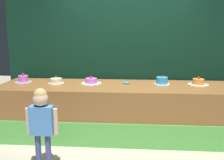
{
  "coord_description": "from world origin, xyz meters",
  "views": [
    {
      "loc": [
        0.09,
        -3.55,
        1.72
      ],
      "look_at": [
        -0.22,
        0.31,
        0.98
      ],
      "focal_mm": 40.82,
      "sensor_mm": 36.0,
      "label": 1
    }
  ],
  "objects_px": {
    "child_figure": "(42,118)",
    "cake_right": "(162,81)",
    "cake_left": "(56,81)",
    "cake_far_right": "(198,82)",
    "donut": "(126,83)",
    "cake_far_left": "(23,79)",
    "cake_center": "(91,81)"
  },
  "relations": [
    {
      "from": "child_figure",
      "to": "cake_right",
      "type": "relative_size",
      "value": 3.93
    },
    {
      "from": "cake_left",
      "to": "cake_far_right",
      "type": "height_order",
      "value": "cake_left"
    },
    {
      "from": "child_figure",
      "to": "donut",
      "type": "distance_m",
      "value": 1.65
    },
    {
      "from": "cake_far_left",
      "to": "cake_center",
      "type": "xyz_separation_m",
      "value": [
        1.19,
        -0.01,
        -0.01
      ]
    },
    {
      "from": "child_figure",
      "to": "cake_center",
      "type": "bearing_deg",
      "value": 71.86
    },
    {
      "from": "donut",
      "to": "cake_left",
      "type": "bearing_deg",
      "value": -177.35
    },
    {
      "from": "cake_left",
      "to": "child_figure",
      "type": "bearing_deg",
      "value": -81.8
    },
    {
      "from": "cake_right",
      "to": "cake_center",
      "type": "bearing_deg",
      "value": -178.14
    },
    {
      "from": "donut",
      "to": "cake_far_left",
      "type": "xyz_separation_m",
      "value": [
        -1.78,
        -0.01,
        0.04
      ]
    },
    {
      "from": "cake_far_left",
      "to": "cake_right",
      "type": "xyz_separation_m",
      "value": [
        2.38,
        0.02,
        0.0
      ]
    },
    {
      "from": "cake_right",
      "to": "cake_far_right",
      "type": "relative_size",
      "value": 0.79
    },
    {
      "from": "cake_far_left",
      "to": "child_figure",
      "type": "bearing_deg",
      "value": -58.99
    },
    {
      "from": "cake_left",
      "to": "cake_center",
      "type": "height_order",
      "value": "cake_left"
    },
    {
      "from": "cake_left",
      "to": "cake_far_right",
      "type": "distance_m",
      "value": 2.38
    },
    {
      "from": "cake_right",
      "to": "cake_left",
      "type": "bearing_deg",
      "value": -177.63
    },
    {
      "from": "donut",
      "to": "cake_right",
      "type": "relative_size",
      "value": 0.39
    },
    {
      "from": "child_figure",
      "to": "donut",
      "type": "relative_size",
      "value": 10.14
    },
    {
      "from": "child_figure",
      "to": "cake_right",
      "type": "height_order",
      "value": "child_figure"
    },
    {
      "from": "cake_center",
      "to": "donut",
      "type": "bearing_deg",
      "value": 1.91
    },
    {
      "from": "donut",
      "to": "cake_far_right",
      "type": "distance_m",
      "value": 1.19
    },
    {
      "from": "cake_center",
      "to": "cake_right",
      "type": "distance_m",
      "value": 1.19
    },
    {
      "from": "cake_center",
      "to": "cake_far_right",
      "type": "xyz_separation_m",
      "value": [
        1.78,
        0.03,
        0.0
      ]
    },
    {
      "from": "cake_left",
      "to": "cake_right",
      "type": "xyz_separation_m",
      "value": [
        1.78,
        0.07,
        0.02
      ]
    },
    {
      "from": "donut",
      "to": "cake_center",
      "type": "distance_m",
      "value": 0.59
    },
    {
      "from": "donut",
      "to": "cake_far_right",
      "type": "relative_size",
      "value": 0.3
    },
    {
      "from": "cake_far_left",
      "to": "cake_far_right",
      "type": "relative_size",
      "value": 0.86
    },
    {
      "from": "cake_center",
      "to": "cake_far_right",
      "type": "bearing_deg",
      "value": 1.1
    },
    {
      "from": "cake_left",
      "to": "cake_right",
      "type": "distance_m",
      "value": 1.78
    },
    {
      "from": "donut",
      "to": "cake_far_left",
      "type": "height_order",
      "value": "cake_far_left"
    },
    {
      "from": "child_figure",
      "to": "cake_far_left",
      "type": "height_order",
      "value": "child_figure"
    },
    {
      "from": "child_figure",
      "to": "donut",
      "type": "bearing_deg",
      "value": 51.93
    },
    {
      "from": "child_figure",
      "to": "cake_far_right",
      "type": "relative_size",
      "value": 3.09
    }
  ]
}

